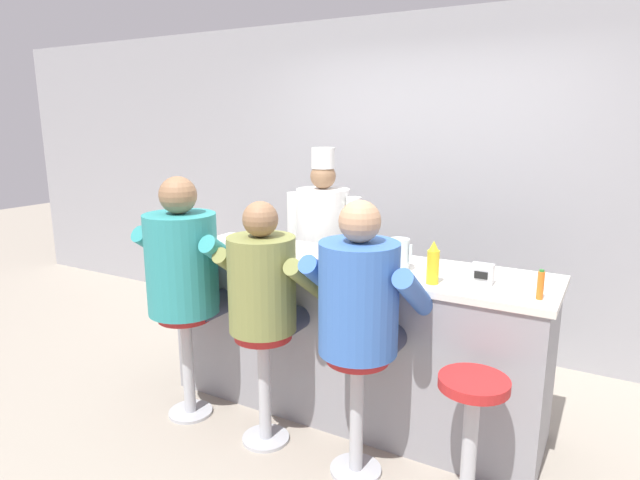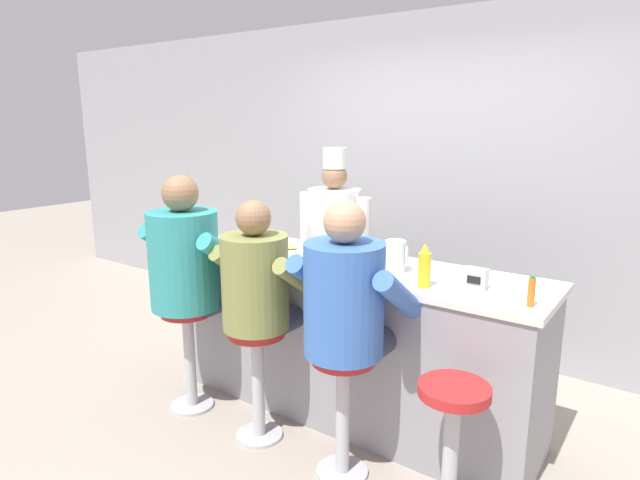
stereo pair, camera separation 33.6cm
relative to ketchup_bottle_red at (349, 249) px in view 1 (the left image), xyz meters
The scene contains 16 objects.
ground_plane 1.14m from the ketchup_bottle_red, 113.55° to the right, with size 20.00×20.00×0.00m, color #9E9384.
wall_back 1.56m from the ketchup_bottle_red, 92.60° to the left, with size 10.00×0.06×2.70m.
diner_counter 0.65m from the ketchup_bottle_red, 112.20° to the left, with size 2.43×0.67×1.01m.
ketchup_bottle_red is the anchor object (origin of this frame).
mustard_bottle_yellow 0.51m from the ketchup_bottle_red, ahead, with size 0.07×0.07×0.24m.
hot_sauce_bottle_orange 1.05m from the ketchup_bottle_red, ahead, with size 0.03×0.03×0.15m.
water_pitcher_clear 0.29m from the ketchup_bottle_red, 31.69° to the left, with size 0.14×0.12×0.18m.
breakfast_plate 0.59m from the ketchup_bottle_red, 162.69° to the left, with size 0.26×0.26×0.05m.
cereal_bowl 1.03m from the ketchup_bottle_red, behind, with size 0.17×0.17×0.06m.
coffee_mug_tan 0.25m from the ketchup_bottle_red, 113.19° to the left, with size 0.13×0.08×0.09m.
napkin_dispenser_chrome 0.75m from the ketchup_bottle_red, ahead, with size 0.12×0.07×0.11m.
diner_seated_teal 1.02m from the ketchup_bottle_red, 159.49° to the right, with size 0.66×0.65×1.54m.
diner_seated_olive 0.54m from the ketchup_bottle_red, 134.12° to the right, with size 0.58×0.57×1.44m.
diner_seated_blue 0.47m from the ketchup_bottle_red, 55.11° to the right, with size 0.62×0.61×1.49m.
empty_stool_round 1.14m from the ketchup_bottle_red, 24.85° to the right, with size 0.33×0.33×0.70m.
cook_in_whites_near 1.14m from the ketchup_bottle_red, 127.10° to the left, with size 0.65×0.42×1.66m.
Camera 1 is at (1.41, -2.55, 1.87)m, focal length 30.00 mm.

